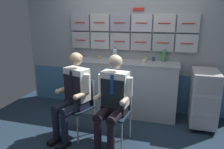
{
  "coord_description": "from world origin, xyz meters",
  "views": [
    {
      "loc": [
        0.79,
        -2.61,
        1.8
      ],
      "look_at": [
        -0.04,
        0.35,
        0.94
      ],
      "focal_mm": 34.64,
      "sensor_mm": 36.0,
      "label": 1
    }
  ],
  "objects_px": {
    "water_bottle_tall": "(164,55)",
    "folding_chair_right": "(117,106)",
    "crew_member_right": "(113,98)",
    "crew_member_left": "(73,92)",
    "service_trolley": "(204,97)",
    "folding_chair_left": "(81,100)",
    "coffee_cup_spare": "(144,61)"
  },
  "relations": [
    {
      "from": "crew_member_left",
      "to": "crew_member_right",
      "type": "distance_m",
      "value": 0.61
    },
    {
      "from": "folding_chair_left",
      "to": "crew_member_right",
      "type": "bearing_deg",
      "value": -20.3
    },
    {
      "from": "coffee_cup_spare",
      "to": "folding_chair_left",
      "type": "bearing_deg",
      "value": -134.93
    },
    {
      "from": "folding_chair_right",
      "to": "crew_member_right",
      "type": "distance_m",
      "value": 0.24
    },
    {
      "from": "folding_chair_left",
      "to": "water_bottle_tall",
      "type": "height_order",
      "value": "water_bottle_tall"
    },
    {
      "from": "service_trolley",
      "to": "crew_member_right",
      "type": "bearing_deg",
      "value": -143.87
    },
    {
      "from": "folding_chair_left",
      "to": "folding_chair_right",
      "type": "distance_m",
      "value": 0.58
    },
    {
      "from": "water_bottle_tall",
      "to": "folding_chair_right",
      "type": "bearing_deg",
      "value": -117.78
    },
    {
      "from": "folding_chair_right",
      "to": "water_bottle_tall",
      "type": "height_order",
      "value": "water_bottle_tall"
    },
    {
      "from": "crew_member_left",
      "to": "folding_chair_left",
      "type": "bearing_deg",
      "value": 68.62
    },
    {
      "from": "crew_member_left",
      "to": "water_bottle_tall",
      "type": "height_order",
      "value": "crew_member_left"
    },
    {
      "from": "folding_chair_right",
      "to": "crew_member_right",
      "type": "height_order",
      "value": "crew_member_right"
    },
    {
      "from": "service_trolley",
      "to": "folding_chair_left",
      "type": "height_order",
      "value": "service_trolley"
    },
    {
      "from": "service_trolley",
      "to": "folding_chair_right",
      "type": "height_order",
      "value": "service_trolley"
    },
    {
      "from": "water_bottle_tall",
      "to": "folding_chair_left",
      "type": "bearing_deg",
      "value": -137.74
    },
    {
      "from": "folding_chair_right",
      "to": "crew_member_right",
      "type": "relative_size",
      "value": 0.66
    },
    {
      "from": "service_trolley",
      "to": "water_bottle_tall",
      "type": "relative_size",
      "value": 3.9
    },
    {
      "from": "folding_chair_right",
      "to": "water_bottle_tall",
      "type": "xyz_separation_m",
      "value": [
        0.57,
        1.09,
        0.57
      ]
    },
    {
      "from": "coffee_cup_spare",
      "to": "water_bottle_tall",
      "type": "bearing_deg",
      "value": 33.79
    },
    {
      "from": "folding_chair_left",
      "to": "folding_chair_right",
      "type": "bearing_deg",
      "value": -4.63
    },
    {
      "from": "service_trolley",
      "to": "crew_member_right",
      "type": "distance_m",
      "value": 1.59
    },
    {
      "from": "crew_member_left",
      "to": "service_trolley",
      "type": "bearing_deg",
      "value": 24.87
    },
    {
      "from": "crew_member_left",
      "to": "folding_chair_right",
      "type": "relative_size",
      "value": 1.5
    },
    {
      "from": "crew_member_right",
      "to": "coffee_cup_spare",
      "type": "distance_m",
      "value": 1.11
    },
    {
      "from": "crew_member_left",
      "to": "coffee_cup_spare",
      "type": "xyz_separation_m",
      "value": [
        0.88,
        0.98,
        0.31
      ]
    },
    {
      "from": "crew_member_left",
      "to": "crew_member_right",
      "type": "height_order",
      "value": "crew_member_right"
    },
    {
      "from": "service_trolley",
      "to": "folding_chair_left",
      "type": "xyz_separation_m",
      "value": [
        -1.83,
        -0.73,
        0.03
      ]
    },
    {
      "from": "crew_member_right",
      "to": "coffee_cup_spare",
      "type": "relative_size",
      "value": 20.62
    },
    {
      "from": "crew_member_right",
      "to": "water_bottle_tall",
      "type": "height_order",
      "value": "crew_member_right"
    },
    {
      "from": "crew_member_right",
      "to": "water_bottle_tall",
      "type": "relative_size",
      "value": 5.32
    },
    {
      "from": "service_trolley",
      "to": "coffee_cup_spare",
      "type": "xyz_separation_m",
      "value": [
        -1.0,
        0.1,
        0.52
      ]
    },
    {
      "from": "water_bottle_tall",
      "to": "coffee_cup_spare",
      "type": "height_order",
      "value": "water_bottle_tall"
    }
  ]
}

